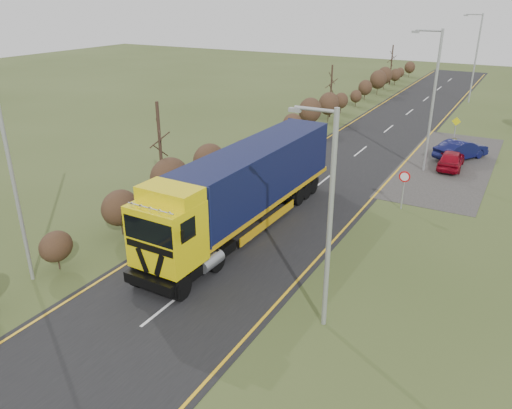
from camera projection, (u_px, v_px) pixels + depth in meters
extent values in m
plane|color=#38461E|center=(222.00, 263.00, 22.81)|extent=(160.00, 160.00, 0.00)
cube|color=black|center=(309.00, 192.00, 30.85)|extent=(8.00, 120.00, 0.02)
cube|color=#322F2C|center=(448.00, 164.00, 35.97)|extent=(6.00, 18.00, 0.02)
cube|color=gold|center=(257.00, 182.00, 32.50)|extent=(0.12, 116.00, 0.01)
cube|color=gold|center=(367.00, 203.00, 29.18)|extent=(0.12, 116.00, 0.01)
cube|color=silver|center=(166.00, 306.00, 19.58)|extent=(0.12, 3.00, 0.01)
cube|color=silver|center=(263.00, 229.00, 26.01)|extent=(0.12, 3.00, 0.01)
cube|color=silver|center=(321.00, 182.00, 32.45)|extent=(0.12, 3.00, 0.01)
cube|color=silver|center=(361.00, 151.00, 38.88)|extent=(0.12, 3.00, 0.01)
cube|color=silver|center=(389.00, 129.00, 45.31)|extent=(0.12, 3.00, 0.01)
cube|color=silver|center=(410.00, 112.00, 51.75)|extent=(0.12, 3.00, 0.01)
cube|color=silver|center=(426.00, 99.00, 58.18)|extent=(0.12, 3.00, 0.01)
cube|color=silver|center=(439.00, 88.00, 64.61)|extent=(0.12, 3.00, 0.01)
cube|color=silver|center=(450.00, 80.00, 71.05)|extent=(0.12, 3.00, 0.01)
ellipsoid|color=#302115|center=(56.00, 246.00, 21.85)|extent=(1.21, 1.57, 1.39)
ellipsoid|color=#302115|center=(120.00, 208.00, 24.92)|extent=(1.58, 2.06, 1.82)
ellipsoid|color=#302115|center=(170.00, 177.00, 27.99)|extent=(1.96, 2.55, 2.25)
ellipsoid|color=#302115|center=(209.00, 160.00, 31.28)|extent=(1.83, 2.38, 2.10)
ellipsoid|color=#302115|center=(243.00, 151.00, 34.63)|extent=(1.37, 1.78, 1.57)
ellipsoid|color=#302115|center=(268.00, 139.00, 37.95)|extent=(1.20, 1.56, 1.38)
ellipsoid|color=#302115|center=(292.00, 124.00, 40.98)|extent=(1.55, 2.02, 1.78)
ellipsoid|color=#302115|center=(310.00, 110.00, 44.13)|extent=(1.95, 2.53, 2.24)
ellipsoid|color=#302115|center=(329.00, 104.00, 47.29)|extent=(1.85, 2.41, 2.13)
ellipsoid|color=#302115|center=(341.00, 101.00, 50.78)|extent=(1.40, 1.81, 1.61)
ellipsoid|color=#302115|center=(356.00, 96.00, 53.95)|extent=(1.19, 1.55, 1.37)
ellipsoid|color=#302115|center=(365.00, 88.00, 57.18)|extent=(1.52, 1.97, 1.75)
ellipsoid|color=#302115|center=(378.00, 79.00, 60.11)|extent=(1.93, 2.51, 2.22)
ellipsoid|color=#302115|center=(385.00, 75.00, 63.49)|extent=(1.88, 2.44, 2.16)
ellipsoid|color=#302115|center=(395.00, 75.00, 66.71)|extent=(1.43, 1.85, 1.64)
ellipsoid|color=#302115|center=(400.00, 73.00, 70.18)|extent=(1.19, 1.55, 1.37)
ellipsoid|color=#302115|center=(410.00, 67.00, 73.12)|extent=(1.49, 1.93, 1.71)
cylinder|color=#322319|center=(161.00, 156.00, 27.76)|extent=(0.18, 0.18, 6.05)
cylinder|color=#322319|center=(331.00, 91.00, 48.86)|extent=(0.18, 0.18, 5.06)
cylinder|color=#322319|center=(391.00, 65.00, 66.54)|extent=(0.18, 0.18, 5.15)
cube|color=black|center=(183.00, 260.00, 21.59)|extent=(2.54, 4.74, 0.46)
cube|color=yellow|center=(167.00, 233.00, 20.20)|extent=(2.59, 2.29, 2.65)
cube|color=black|center=(154.00, 284.00, 20.06)|extent=(2.55, 0.18, 0.56)
cube|color=black|center=(142.00, 260.00, 19.80)|extent=(0.62, 0.03, 1.10)
cube|color=black|center=(159.00, 266.00, 19.42)|extent=(0.62, 0.03, 1.10)
cube|color=black|center=(148.00, 231.00, 19.10)|extent=(2.40, 0.11, 0.97)
cube|color=black|center=(149.00, 248.00, 19.35)|extent=(2.34, 0.08, 0.29)
cube|color=yellow|center=(170.00, 194.00, 19.86)|extent=(2.58, 1.48, 0.57)
cylinder|color=silver|center=(150.00, 208.00, 18.95)|extent=(2.24, 0.11, 0.06)
cube|color=black|center=(124.00, 220.00, 19.92)|extent=(0.08, 0.12, 0.46)
cube|color=black|center=(182.00, 236.00, 18.61)|extent=(0.08, 0.12, 0.46)
cylinder|color=gray|center=(168.00, 249.00, 22.43)|extent=(0.60, 1.34, 0.57)
cylinder|color=gray|center=(211.00, 261.00, 21.38)|extent=(0.60, 1.34, 0.57)
cube|color=gold|center=(257.00, 198.00, 26.71)|extent=(2.81, 12.89, 0.24)
cube|color=black|center=(257.00, 171.00, 26.12)|extent=(2.79, 12.48, 2.80)
cube|color=#101742|center=(306.00, 143.00, 31.13)|extent=(2.53, 0.11, 2.80)
cube|color=#101742|center=(186.00, 213.00, 21.10)|extent=(2.53, 0.11, 2.80)
cube|color=black|center=(288.00, 186.00, 30.06)|extent=(2.42, 3.72, 0.36)
cube|color=gold|center=(228.00, 212.00, 26.72)|extent=(0.17, 5.61, 0.46)
cube|color=gold|center=(269.00, 221.00, 25.60)|extent=(0.17, 5.61, 0.46)
cylinder|color=black|center=(139.00, 274.00, 20.83)|extent=(0.35, 1.07, 1.06)
cylinder|color=black|center=(181.00, 288.00, 19.87)|extent=(0.35, 1.07, 1.06)
cylinder|color=black|center=(177.00, 249.00, 22.88)|extent=(0.35, 1.07, 1.06)
cylinder|color=black|center=(216.00, 260.00, 21.92)|extent=(0.35, 1.07, 1.06)
cylinder|color=black|center=(266.00, 190.00, 29.85)|extent=(0.35, 1.07, 1.06)
cylinder|color=black|center=(298.00, 196.00, 28.89)|extent=(0.35, 1.07, 1.06)
cylinder|color=black|center=(273.00, 184.00, 30.67)|extent=(0.35, 1.07, 1.06)
cylinder|color=black|center=(305.00, 191.00, 29.71)|extent=(0.35, 1.07, 1.06)
cylinder|color=black|center=(281.00, 179.00, 31.49)|extent=(0.35, 1.07, 1.06)
cylinder|color=black|center=(312.00, 185.00, 30.53)|extent=(0.35, 1.07, 1.06)
imported|color=maroon|center=(451.00, 159.00, 34.86)|extent=(1.72, 3.95, 1.32)
imported|color=#090C34|center=(461.00, 150.00, 36.85)|extent=(3.59, 4.51, 1.44)
cylinder|color=#9EA2A4|center=(330.00, 225.00, 17.03)|extent=(0.18, 0.18, 8.09)
cylinder|color=#9EA2A4|center=(316.00, 110.00, 15.83)|extent=(1.44, 0.12, 0.12)
cube|color=#9EA2A4|center=(295.00, 110.00, 16.19)|extent=(0.40, 0.16, 0.13)
cylinder|color=#9EA2A4|center=(433.00, 103.00, 32.89)|extent=(0.18, 0.18, 9.36)
cylinder|color=#9EA2A4|center=(429.00, 31.00, 31.50)|extent=(1.66, 0.12, 0.12)
cube|color=#9EA2A4|center=(415.00, 32.00, 31.92)|extent=(0.47, 0.19, 0.15)
cylinder|color=#9EA2A4|center=(476.00, 59.00, 54.67)|extent=(0.18, 0.18, 9.47)
cylinder|color=#9EA2A4|center=(475.00, 14.00, 53.26)|extent=(1.68, 0.12, 0.12)
cube|color=#9EA2A4|center=(466.00, 15.00, 53.68)|extent=(0.47, 0.19, 0.15)
cylinder|color=#9EA2A4|center=(12.00, 173.00, 19.63)|extent=(0.16, 0.16, 9.68)
cylinder|color=#9EA2A4|center=(403.00, 193.00, 28.14)|extent=(0.08, 0.08, 1.96)
cylinder|color=red|center=(405.00, 177.00, 27.73)|extent=(0.63, 0.04, 0.63)
cylinder|color=white|center=(405.00, 177.00, 27.71)|extent=(0.47, 0.02, 0.47)
cylinder|color=#9EA2A4|center=(455.00, 131.00, 41.80)|extent=(0.08, 0.08, 1.45)
cube|color=#D9D40C|center=(456.00, 121.00, 41.44)|extent=(0.73, 0.04, 0.73)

